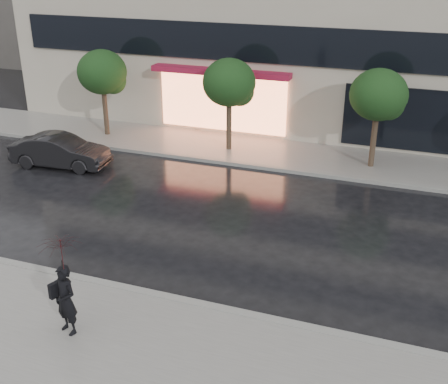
% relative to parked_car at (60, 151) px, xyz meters
% --- Properties ---
extents(ground, '(120.00, 120.00, 0.00)m').
position_rel_parked_car_xyz_m(ground, '(8.72, -6.00, -0.65)').
color(ground, black).
rests_on(ground, ground).
extents(sidewalk_near, '(60.00, 4.50, 0.12)m').
position_rel_parked_car_xyz_m(sidewalk_near, '(8.72, -9.25, -0.59)').
color(sidewalk_near, slate).
rests_on(sidewalk_near, ground).
extents(sidewalk_far, '(60.00, 3.50, 0.12)m').
position_rel_parked_car_xyz_m(sidewalk_far, '(8.72, 4.25, -0.59)').
color(sidewalk_far, slate).
rests_on(sidewalk_far, ground).
extents(curb_near, '(60.00, 0.25, 0.14)m').
position_rel_parked_car_xyz_m(curb_near, '(8.72, -7.00, -0.58)').
color(curb_near, gray).
rests_on(curb_near, ground).
extents(curb_far, '(60.00, 0.25, 0.14)m').
position_rel_parked_car_xyz_m(curb_far, '(8.72, 2.50, -0.58)').
color(curb_far, gray).
rests_on(curb_far, ground).
extents(tree_far_west, '(2.20, 2.20, 3.99)m').
position_rel_parked_car_xyz_m(tree_far_west, '(-0.22, 4.03, 2.27)').
color(tree_far_west, '#33261C').
rests_on(tree_far_west, ground).
extents(tree_mid_west, '(2.20, 2.20, 3.99)m').
position_rel_parked_car_xyz_m(tree_mid_west, '(5.78, 4.03, 2.27)').
color(tree_mid_west, '#33261C').
rests_on(tree_mid_west, ground).
extents(tree_mid_east, '(2.20, 2.20, 3.99)m').
position_rel_parked_car_xyz_m(tree_mid_east, '(11.78, 4.03, 2.27)').
color(tree_mid_east, '#33261C').
rests_on(tree_mid_east, ground).
extents(parked_car, '(4.05, 1.76, 1.29)m').
position_rel_parked_car_xyz_m(parked_car, '(0.00, 0.00, 0.00)').
color(parked_car, black).
rests_on(parked_car, ground).
extents(pedestrian_with_umbrella, '(1.24, 1.25, 2.42)m').
position_rel_parked_car_xyz_m(pedestrian_with_umbrella, '(6.51, -9.02, 1.07)').
color(pedestrian_with_umbrella, black).
rests_on(pedestrian_with_umbrella, sidewalk_near).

